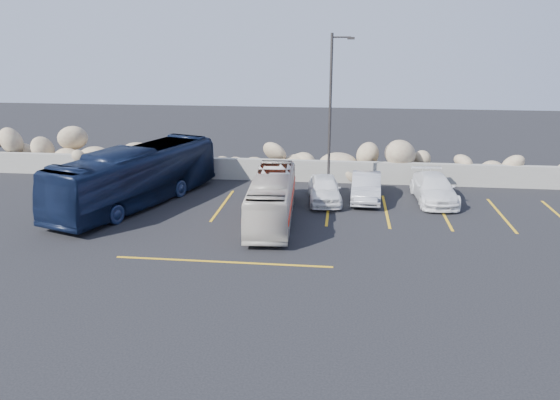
# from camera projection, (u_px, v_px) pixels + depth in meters

# --- Properties ---
(ground) EXTENTS (90.00, 90.00, 0.00)m
(ground) POSITION_uv_depth(u_px,v_px,m) (249.00, 266.00, 19.48)
(ground) COLOR black
(ground) RESTS_ON ground
(seawall) EXTENTS (60.00, 0.40, 1.20)m
(seawall) POSITION_uv_depth(u_px,v_px,m) (285.00, 170.00, 30.71)
(seawall) COLOR gray
(seawall) RESTS_ON ground
(riprap_pile) EXTENTS (54.00, 2.80, 2.60)m
(riprap_pile) POSITION_uv_depth(u_px,v_px,m) (287.00, 154.00, 31.65)
(riprap_pile) COLOR #A08469
(riprap_pile) RESTS_ON ground
(parking_lines) EXTENTS (18.16, 9.36, 0.01)m
(parking_lines) POSITION_uv_depth(u_px,v_px,m) (373.00, 220.00, 24.25)
(parking_lines) COLOR gold
(parking_lines) RESTS_ON ground
(lamppost) EXTENTS (1.14, 0.18, 8.00)m
(lamppost) POSITION_uv_depth(u_px,v_px,m) (331.00, 111.00, 26.98)
(lamppost) COLOR #322E2C
(lamppost) RESTS_ON ground
(vintage_bus) EXTENTS (2.15, 7.55, 2.08)m
(vintage_bus) POSITION_uv_depth(u_px,v_px,m) (272.00, 198.00, 23.96)
(vintage_bus) COLOR beige
(vintage_bus) RESTS_ON ground
(tour_coach) EXTENTS (5.61, 10.36, 2.83)m
(tour_coach) POSITION_uv_depth(u_px,v_px,m) (136.00, 176.00, 26.10)
(tour_coach) COLOR black
(tour_coach) RESTS_ON ground
(car_a) EXTENTS (1.91, 3.96, 1.30)m
(car_a) POSITION_uv_depth(u_px,v_px,m) (324.00, 189.00, 26.78)
(car_a) COLOR white
(car_a) RESTS_ON ground
(car_b) EXTENTS (1.56, 4.06, 1.32)m
(car_b) POSITION_uv_depth(u_px,v_px,m) (366.00, 187.00, 27.09)
(car_b) COLOR #AEAEB3
(car_b) RESTS_ON ground
(car_c) EXTENTS (2.07, 4.58, 1.30)m
(car_c) POSITION_uv_depth(u_px,v_px,m) (434.00, 189.00, 26.85)
(car_c) COLOR white
(car_c) RESTS_ON ground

